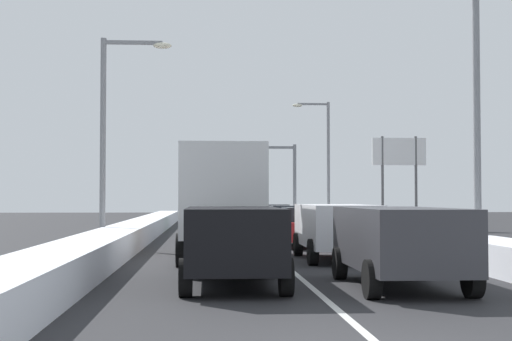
% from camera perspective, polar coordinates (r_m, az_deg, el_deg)
% --- Properties ---
extents(ground_plane, '(133.93, 133.93, 0.00)m').
position_cam_1_polar(ground_plane, '(29.66, 0.50, -5.71)').
color(ground_plane, '#28282B').
extents(lane_stripe_between_right_lane_and_center_lane, '(0.14, 56.66, 0.01)m').
position_cam_1_polar(lane_stripe_between_right_lane_and_center_lane, '(34.79, -0.13, -5.17)').
color(lane_stripe_between_right_lane_and_center_lane, silver).
rests_on(lane_stripe_between_right_lane_and_center_lane, ground).
extents(snow_bank_right_shoulder, '(1.62, 56.66, 0.78)m').
position_cam_1_polar(snow_bank_right_shoulder, '(35.51, 8.47, -4.46)').
color(snow_bank_right_shoulder, white).
rests_on(snow_bank_right_shoulder, ground).
extents(snow_bank_left_shoulder, '(1.54, 56.66, 0.79)m').
position_cam_1_polar(snow_bank_left_shoulder, '(34.84, -8.89, -4.50)').
color(snow_bank_left_shoulder, white).
rests_on(snow_bank_left_shoulder, ground).
extents(suv_charcoal_right_lane_nearest, '(2.16, 4.90, 1.67)m').
position_cam_1_polar(suv_charcoal_right_lane_nearest, '(16.04, 10.80, -5.13)').
color(suv_charcoal_right_lane_nearest, '#38383D').
rests_on(suv_charcoal_right_lane_nearest, ground).
extents(suv_white_right_lane_second, '(2.16, 4.90, 1.67)m').
position_cam_1_polar(suv_white_right_lane_second, '(22.85, 6.11, -4.24)').
color(suv_white_right_lane_second, silver).
rests_on(suv_white_right_lane_second, ground).
extents(sedan_red_right_lane_third, '(2.00, 4.50, 1.51)m').
position_cam_1_polar(sedan_red_right_lane_third, '(29.07, 3.74, -4.28)').
color(sedan_red_right_lane_third, maroon).
rests_on(sedan_red_right_lane_third, ground).
extents(sedan_navy_right_lane_fourth, '(2.00, 4.50, 1.51)m').
position_cam_1_polar(sedan_navy_right_lane_fourth, '(35.22, 2.45, -3.89)').
color(sedan_navy_right_lane_fourth, navy).
rests_on(sedan_navy_right_lane_fourth, ground).
extents(sedan_maroon_right_lane_fifth, '(2.00, 4.50, 1.51)m').
position_cam_1_polar(sedan_maroon_right_lane_fifth, '(41.68, 1.27, -3.61)').
color(sedan_maroon_right_lane_fifth, maroon).
rests_on(sedan_maroon_right_lane_fifth, ground).
extents(suv_black_center_lane_nearest, '(2.16, 4.90, 1.67)m').
position_cam_1_polar(suv_black_center_lane_nearest, '(16.05, -1.75, -5.17)').
color(suv_black_center_lane_nearest, black).
rests_on(suv_black_center_lane_nearest, ground).
extents(box_truck_center_lane_second, '(2.53, 7.20, 3.36)m').
position_cam_1_polar(box_truck_center_lane_second, '(22.92, -2.66, -2.03)').
color(box_truck_center_lane_second, '#937F60').
rests_on(box_truck_center_lane_second, ground).
extents(sedan_gray_center_lane_third, '(2.00, 4.50, 1.51)m').
position_cam_1_polar(sedan_gray_center_lane_third, '(31.56, -2.74, -4.10)').
color(sedan_gray_center_lane_third, slate).
rests_on(sedan_gray_center_lane_third, ground).
extents(sedan_silver_center_lane_fourth, '(2.00, 4.50, 1.51)m').
position_cam_1_polar(sedan_silver_center_lane_fourth, '(37.42, -3.37, -3.79)').
color(sedan_silver_center_lane_fourth, '#B7BABF').
rests_on(sedan_silver_center_lane_fourth, ground).
extents(sedan_green_center_lane_fifth, '(2.00, 4.50, 1.51)m').
position_cam_1_polar(sedan_green_center_lane_fifth, '(43.74, -3.10, -3.54)').
color(sedan_green_center_lane_fifth, '#1E5633').
rests_on(sedan_green_center_lane_fifth, ground).
extents(traffic_light_gantry, '(7.54, 0.47, 6.20)m').
position_cam_1_polar(traffic_light_gantry, '(60.66, 0.76, 0.39)').
color(traffic_light_gantry, slate).
rests_on(traffic_light_gantry, ground).
extents(street_lamp_right_near, '(2.66, 0.36, 9.15)m').
position_cam_1_polar(street_lamp_right_near, '(23.38, 15.60, 6.66)').
color(street_lamp_right_near, gray).
rests_on(street_lamp_right_near, ground).
extents(street_lamp_right_mid, '(2.66, 0.36, 8.68)m').
position_cam_1_polar(street_lamp_right_mid, '(53.44, 5.14, 1.44)').
color(street_lamp_right_mid, gray).
rests_on(street_lamp_right_mid, ground).
extents(street_lamp_left_mid, '(2.66, 0.36, 7.88)m').
position_cam_1_polar(street_lamp_left_mid, '(28.73, -10.79, 3.67)').
color(street_lamp_left_mid, gray).
rests_on(street_lamp_left_mid, ground).
extents(roadside_sign_right, '(3.20, 0.16, 5.50)m').
position_cam_1_polar(roadside_sign_right, '(44.99, 10.80, 0.68)').
color(roadside_sign_right, '#59595B').
rests_on(roadside_sign_right, ground).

